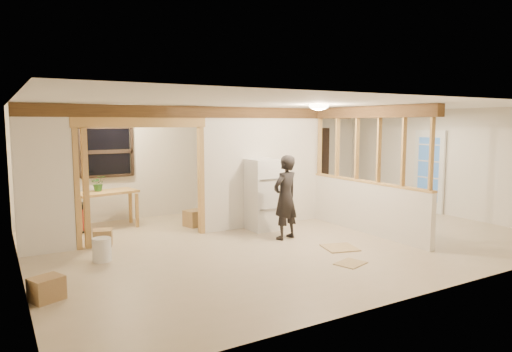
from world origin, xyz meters
TOP-DOWN VIEW (x-y plane):
  - floor at (0.00, 0.00)m, footprint 9.00×6.50m
  - ceiling at (0.00, 0.00)m, footprint 9.00×6.50m
  - wall_back at (0.00, 3.25)m, footprint 9.00×0.01m
  - wall_front at (0.00, -3.25)m, footprint 9.00×0.01m
  - wall_left at (-4.50, 0.00)m, footprint 0.01×6.50m
  - wall_right at (4.50, 0.00)m, footprint 0.01×6.50m
  - partition_left_stub at (-4.05, 1.20)m, footprint 0.90×0.12m
  - partition_center at (0.20, 1.20)m, footprint 2.80×0.12m
  - doorway_frame at (-2.40, 1.20)m, footprint 2.46×0.14m
  - header_beam_back at (-1.00, 1.20)m, footprint 7.00×0.18m
  - header_beam_right at (1.60, -0.40)m, footprint 0.18×3.30m
  - pony_wall at (1.60, -0.40)m, footprint 0.12×3.20m
  - stud_partition at (1.60, -0.40)m, footprint 0.14×3.20m
  - window_back at (-2.60, 3.17)m, footprint 1.12×0.10m
  - french_door at (4.42, 0.40)m, footprint 0.12×0.86m
  - ceiling_dome_main at (0.30, -0.50)m, footprint 0.36×0.36m
  - ceiling_dome_util at (-2.50, 2.30)m, footprint 0.32×0.32m
  - hanging_bulb at (-2.00, 1.60)m, footprint 0.07×0.07m
  - refrigerator at (-0.03, 0.85)m, footprint 0.60×0.58m
  - woman at (-0.07, -0.01)m, footprint 0.66×0.52m
  - work_table at (-2.77, 2.61)m, footprint 1.33×0.85m
  - potted_plant at (-2.89, 2.69)m, footprint 0.32×0.28m
  - shop_vac at (-3.34, 2.53)m, footprint 0.57×0.57m
  - bookshelf at (2.80, 3.01)m, footprint 1.02×0.34m
  - bucket at (-3.36, 0.28)m, footprint 0.29×0.29m
  - box_util_a at (-1.13, 1.85)m, footprint 0.48×0.44m
  - box_util_b at (-3.15, 1.21)m, footprint 0.39×0.39m
  - box_front at (-4.29, -1.03)m, footprint 0.45×0.41m
  - floor_panel_near at (0.38, -1.05)m, footprint 0.67×0.67m
  - floor_panel_far at (-0.06, -1.81)m, footprint 0.54×0.48m

SIDE VIEW (x-z plane):
  - floor at x=0.00m, z-range -0.01..0.00m
  - floor_panel_far at x=-0.06m, z-range 0.00..0.01m
  - floor_panel_near at x=0.38m, z-range 0.00..0.02m
  - box_util_b at x=-3.15m, z-range 0.00..0.29m
  - box_front at x=-4.29m, z-range 0.00..0.30m
  - box_util_a at x=-1.13m, z-range 0.00..0.34m
  - bucket at x=-3.36m, z-range 0.00..0.37m
  - shop_vac at x=-3.34m, z-range 0.00..0.58m
  - work_table at x=-2.77m, z-range 0.00..0.77m
  - pony_wall at x=1.60m, z-range 0.00..1.00m
  - refrigerator at x=-0.03m, z-range 0.00..1.45m
  - woman at x=-0.07m, z-range 0.00..1.58m
  - potted_plant at x=-2.89m, z-range 0.77..1.10m
  - french_door at x=4.42m, z-range 0.00..2.00m
  - bookshelf at x=2.80m, z-range 0.00..2.04m
  - doorway_frame at x=-2.40m, z-range 0.00..2.20m
  - wall_back at x=0.00m, z-range 0.00..2.50m
  - wall_front at x=0.00m, z-range 0.00..2.50m
  - wall_left at x=-4.50m, z-range 0.00..2.50m
  - wall_right at x=4.50m, z-range 0.00..2.50m
  - partition_left_stub at x=-4.05m, z-range 0.00..2.50m
  - partition_center at x=0.20m, z-range 0.00..2.50m
  - window_back at x=-2.60m, z-range 1.00..2.10m
  - stud_partition at x=1.60m, z-range 1.00..2.32m
  - hanging_bulb at x=-2.00m, z-range 2.15..2.22m
  - header_beam_back at x=-1.00m, z-range 2.27..2.49m
  - header_beam_right at x=1.60m, z-range 2.27..2.49m
  - ceiling_dome_main at x=0.30m, z-range 2.40..2.56m
  - ceiling_dome_util at x=-2.50m, z-range 2.41..2.55m
  - ceiling at x=0.00m, z-range 2.50..2.50m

